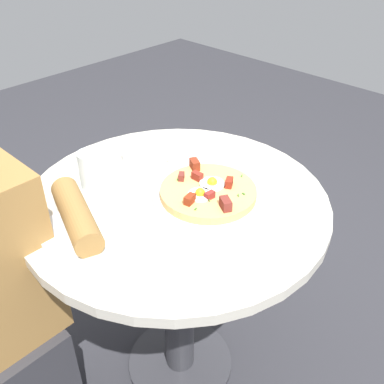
# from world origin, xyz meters

# --- Properties ---
(ground_plane) EXTENTS (6.00, 6.00, 0.00)m
(ground_plane) POSITION_xyz_m (0.00, 0.00, 0.00)
(ground_plane) COLOR #2D2D33
(dining_table) EXTENTS (0.83, 0.83, 0.75)m
(dining_table) POSITION_xyz_m (0.00, 0.00, 0.57)
(dining_table) COLOR beige
(dining_table) RESTS_ON ground_plane
(pizza_plate) EXTENTS (0.30, 0.30, 0.01)m
(pizza_plate) POSITION_xyz_m (-0.05, 0.07, 0.75)
(pizza_plate) COLOR white
(pizza_plate) RESTS_ON dining_table
(breakfast_pizza) EXTENTS (0.26, 0.26, 0.05)m
(breakfast_pizza) POSITION_xyz_m (-0.05, 0.07, 0.77)
(breakfast_pizza) COLOR tan
(breakfast_pizza) RESTS_ON pizza_plate
(bread_plate) EXTENTS (0.19, 0.19, 0.01)m
(bread_plate) POSITION_xyz_m (0.27, -0.07, 0.75)
(bread_plate) COLOR white
(bread_plate) RESTS_ON dining_table
(napkin) EXTENTS (0.22, 0.21, 0.00)m
(napkin) POSITION_xyz_m (-0.20, -0.19, 0.75)
(napkin) COLOR white
(napkin) RESTS_ON dining_table
(fork) EXTENTS (0.16, 0.11, 0.00)m
(fork) POSITION_xyz_m (-0.19, -0.20, 0.75)
(fork) COLOR silver
(fork) RESTS_ON napkin
(knife) EXTENTS (0.16, 0.11, 0.00)m
(knife) POSITION_xyz_m (-0.21, -0.17, 0.75)
(knife) COLOR silver
(knife) RESTS_ON napkin
(water_glass) EXTENTS (0.07, 0.07, 0.11)m
(water_glass) POSITION_xyz_m (0.12, -0.21, 0.80)
(water_glass) COLOR silver
(water_glass) RESTS_ON dining_table
(salt_shaker) EXTENTS (0.03, 0.03, 0.05)m
(salt_shaker) POSITION_xyz_m (-0.03, -0.24, 0.77)
(salt_shaker) COLOR white
(salt_shaker) RESTS_ON dining_table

